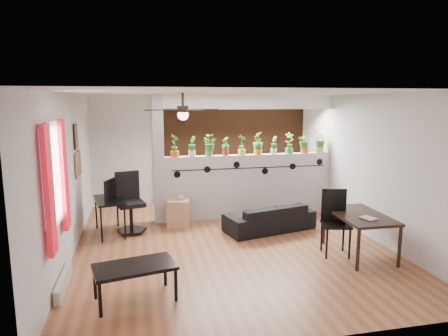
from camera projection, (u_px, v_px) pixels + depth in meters
room_shell at (229, 170)px, 6.82m from camera, size 6.30×7.10×2.90m
partition_wall at (250, 186)px, 8.53m from camera, size 3.60×0.18×1.35m
ceiling_header at (250, 102)px, 8.23m from camera, size 3.60×0.18×0.30m
pier_column at (159, 160)px, 8.03m from camera, size 0.22×0.20×2.60m
brick_panel at (234, 149)px, 9.84m from camera, size 3.90×0.05×2.60m
vine_decal at (251, 168)px, 8.37m from camera, size 3.31×0.01×0.30m
window_assembly at (55, 178)px, 5.09m from camera, size 0.09×1.30×1.55m
baseboard_heater at (64, 282)px, 5.34m from camera, size 0.08×1.00×0.18m
corkboard at (78, 164)px, 7.19m from camera, size 0.03×0.60×0.45m
framed_art at (76, 137)px, 7.06m from camera, size 0.03×0.34×0.44m
ceiling_fan at (183, 111)px, 6.19m from camera, size 1.19×1.19×0.43m
potted_plant_0 at (175, 145)px, 8.05m from camera, size 0.30×0.32×0.47m
potted_plant_1 at (192, 146)px, 8.13m from camera, size 0.20×0.24×0.42m
potted_plant_2 at (209, 145)px, 8.20m from camera, size 0.29×0.28×0.44m
potted_plant_3 at (226, 146)px, 8.28m from camera, size 0.17×0.21×0.38m
potted_plant_4 at (242, 144)px, 8.34m from camera, size 0.28×0.28×0.43m
potted_plant_5 at (258, 143)px, 8.41m from camera, size 0.24×0.28×0.48m
potted_plant_6 at (274, 144)px, 8.49m from camera, size 0.20×0.22×0.38m
potted_plant_7 at (289, 142)px, 8.56m from camera, size 0.24×0.20×0.46m
potted_plant_8 at (305, 142)px, 8.63m from camera, size 0.25×0.22×0.44m
potted_plant_9 at (320, 141)px, 8.70m from camera, size 0.32×0.30×0.48m
sofa at (269, 218)px, 7.70m from camera, size 1.77×1.03×0.49m
cube_shelf at (179, 213)px, 7.95m from camera, size 0.51×0.47×0.54m
cup at (181, 197)px, 7.91m from camera, size 0.13×0.13×0.10m
computer_desk at (109, 202)px, 7.42m from camera, size 0.66×1.01×0.67m
monitor at (109, 192)px, 7.53m from camera, size 0.35×0.18×0.20m
office_chair at (130, 206)px, 7.55m from camera, size 0.59×0.59×1.13m
dining_table at (360, 218)px, 6.41m from camera, size 0.78×1.26×0.68m
book at (365, 219)px, 6.09m from camera, size 0.24×0.28×0.02m
folding_chair at (335, 216)px, 6.50m from camera, size 0.51×0.51×1.06m
coffee_table at (135, 269)px, 4.96m from camera, size 1.09×0.75×0.46m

